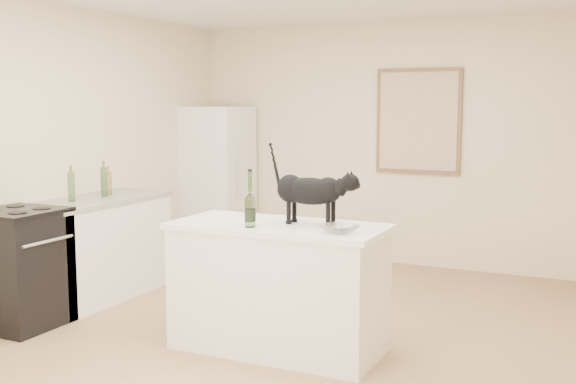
{
  "coord_description": "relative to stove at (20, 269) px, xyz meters",
  "views": [
    {
      "loc": [
        2.19,
        -4.43,
        1.72
      ],
      "look_at": [
        0.15,
        -0.15,
        1.12
      ],
      "focal_mm": 42.98,
      "sensor_mm": 36.0,
      "label": 1
    }
  ],
  "objects": [
    {
      "name": "black_cat",
      "position": [
        2.26,
        0.47,
        0.66
      ],
      "size": [
        0.6,
        0.19,
        0.42
      ],
      "primitive_type": null,
      "rotation": [
        0.0,
        0.0,
        -0.02
      ],
      "color": "black",
      "rests_on": "island_top"
    },
    {
      "name": "island_base",
      "position": [
        2.05,
        0.4,
        -0.02
      ],
      "size": [
        1.44,
        0.67,
        0.86
      ],
      "primitive_type": "cube",
      "color": "white",
      "rests_on": "floor"
    },
    {
      "name": "counter_bottle_cluster",
      "position": [
        -0.02,
        0.9,
        0.57
      ],
      "size": [
        0.12,
        0.52,
        0.27
      ],
      "color": "#1A4617",
      "rests_on": "left_countertop"
    },
    {
      "name": "wall_left",
      "position": [
        -0.3,
        0.6,
        0.85
      ],
      "size": [
        0.0,
        5.5,
        5.5
      ],
      "primitive_type": "plane",
      "rotation": [
        1.57,
        0.0,
        1.57
      ],
      "color": "beige",
      "rests_on": "ground"
    },
    {
      "name": "fridge_paper",
      "position": [
        0.34,
        3.0,
        0.82
      ],
      "size": [
        0.03,
        0.15,
        0.2
      ],
      "primitive_type": "cube",
      "rotation": [
        0.0,
        0.0,
        -0.13
      ],
      "color": "silver",
      "rests_on": "fridge"
    },
    {
      "name": "wall_back",
      "position": [
        1.95,
        3.35,
        0.85
      ],
      "size": [
        4.5,
        0.0,
        4.5
      ],
      "primitive_type": "plane",
      "rotation": [
        1.57,
        0.0,
        0.0
      ],
      "color": "beige",
      "rests_on": "ground"
    },
    {
      "name": "fridge",
      "position": [
        0.0,
        2.95,
        0.4
      ],
      "size": [
        0.68,
        0.68,
        1.7
      ],
      "primitive_type": "cube",
      "color": "white",
      "rests_on": "floor"
    },
    {
      "name": "stove",
      "position": [
        0.0,
        0.0,
        0.0
      ],
      "size": [
        0.6,
        0.6,
        0.9
      ],
      "primitive_type": "cube",
      "color": "black",
      "rests_on": "floor"
    },
    {
      "name": "left_countertop",
      "position": [
        0.0,
        0.9,
        0.43
      ],
      "size": [
        0.62,
        1.44,
        0.04
      ],
      "primitive_type": "cube",
      "color": "gray",
      "rests_on": "left_cabinets"
    },
    {
      "name": "artwork_frame",
      "position": [
        2.25,
        3.32,
        1.1
      ],
      "size": [
        0.9,
        0.03,
        1.1
      ],
      "primitive_type": "cube",
      "color": "brown",
      "rests_on": "wall_back"
    },
    {
      "name": "glass_bowl",
      "position": [
        2.56,
        0.25,
        0.48
      ],
      "size": [
        0.3,
        0.3,
        0.06
      ],
      "primitive_type": "imported",
      "rotation": [
        0.0,
        0.0,
        -0.39
      ],
      "color": "silver",
      "rests_on": "island_top"
    },
    {
      "name": "island_top",
      "position": [
        2.05,
        0.4,
        0.43
      ],
      "size": [
        1.5,
        0.7,
        0.04
      ],
      "primitive_type": "cube",
      "color": "white",
      "rests_on": "island_base"
    },
    {
      "name": "wine_bottle",
      "position": [
        1.93,
        0.2,
        0.62
      ],
      "size": [
        0.09,
        0.09,
        0.34
      ],
      "primitive_type": "cylinder",
      "rotation": [
        0.0,
        0.0,
        -0.27
      ],
      "color": "#2A5823",
      "rests_on": "island_top"
    },
    {
      "name": "floor",
      "position": [
        1.95,
        0.6,
        -0.45
      ],
      "size": [
        5.5,
        5.5,
        0.0
      ],
      "primitive_type": "plane",
      "color": "#A48057",
      "rests_on": "ground"
    },
    {
      "name": "left_cabinets",
      "position": [
        0.0,
        0.9,
        -0.02
      ],
      "size": [
        0.6,
        1.4,
        0.86
      ],
      "primitive_type": "cube",
      "color": "white",
      "rests_on": "floor"
    },
    {
      "name": "artwork_canvas",
      "position": [
        2.25,
        3.3,
        1.1
      ],
      "size": [
        0.82,
        0.0,
        1.02
      ],
      "primitive_type": "cube",
      "color": "beige",
      "rests_on": "wall_back"
    }
  ]
}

